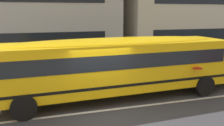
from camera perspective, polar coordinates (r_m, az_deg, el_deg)
name	(u,v)px	position (r m, az deg, el deg)	size (l,w,h in m)	color
ground_plane	(103,111)	(9.48, -2.24, -11.70)	(400.00, 400.00, 0.00)	#38383D
sidewalk_far	(77,69)	(16.40, -8.56, -1.37)	(120.00, 3.00, 0.01)	gray
lane_centreline	(103,111)	(9.48, -2.24, -11.69)	(110.00, 0.16, 0.01)	silver
school_bus	(121,62)	(10.56, 2.32, 0.19)	(12.43, 3.01, 2.76)	yellow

